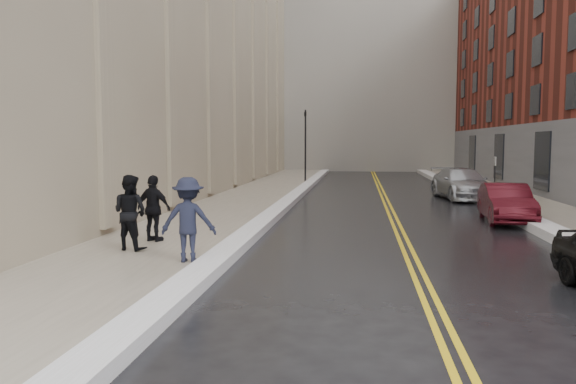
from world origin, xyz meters
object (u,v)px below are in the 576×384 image
(pedestrian_c, at_px, (154,208))
(car_silver_far, at_px, (458,183))
(car_maroon, at_px, (506,203))
(car_silver_near, at_px, (462,184))
(pedestrian_a, at_px, (130,212))
(pedestrian_b, at_px, (188,220))

(pedestrian_c, bearing_deg, car_silver_far, -104.77)
(car_maroon, distance_m, car_silver_near, 8.57)
(pedestrian_a, bearing_deg, car_maroon, -130.19)
(car_silver_near, height_order, car_silver_far, car_silver_near)
(pedestrian_a, bearing_deg, car_silver_near, -108.91)
(car_silver_far, bearing_deg, pedestrian_c, -125.41)
(car_silver_far, bearing_deg, pedestrian_a, -124.02)
(car_silver_near, bearing_deg, car_maroon, -96.90)
(car_maroon, height_order, car_silver_far, car_maroon)
(car_silver_far, relative_size, pedestrian_b, 2.33)
(car_silver_near, relative_size, pedestrian_a, 2.81)
(pedestrian_b, bearing_deg, car_maroon, -142.92)
(car_silver_near, xyz_separation_m, pedestrian_c, (-11.06, -14.93, 0.29))
(car_maroon, relative_size, pedestrian_c, 2.31)
(car_silver_far, xyz_separation_m, pedestrian_a, (-11.55, -19.14, 0.49))
(car_silver_far, bearing_deg, car_silver_near, -99.20)
(car_silver_near, distance_m, pedestrian_b, 19.75)
(car_maroon, xyz_separation_m, pedestrian_a, (-11.31, -7.63, 0.42))
(car_maroon, relative_size, car_silver_near, 0.79)
(car_silver_far, distance_m, pedestrian_a, 22.36)
(pedestrian_a, height_order, pedestrian_b, pedestrian_b)
(car_maroon, distance_m, car_silver_far, 11.52)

